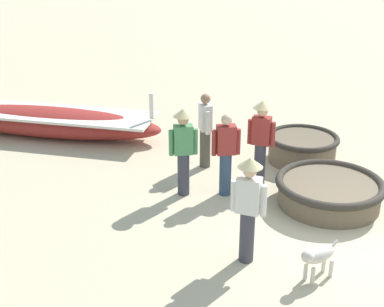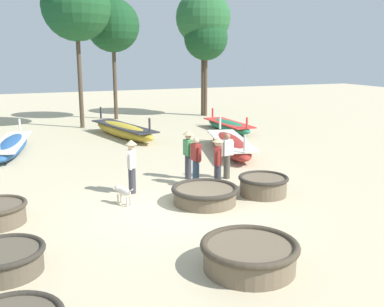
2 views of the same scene
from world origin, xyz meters
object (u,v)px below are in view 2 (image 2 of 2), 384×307
at_px(coracle_upturned, 249,254).
at_px(long_boat_blue_hull, 12,146).
at_px(fisherman_hauling, 196,160).
at_px(coracle_far_right, 205,194).
at_px(tree_right_mid, 113,26).
at_px(fisherman_standing_left, 227,155).
at_px(fisherman_with_hat, 132,163).
at_px(long_boat_green_hull, 228,126).
at_px(tree_leftmost, 206,39).
at_px(coracle_center, 263,185).
at_px(coracle_nearest, 4,259).
at_px(fisherman_by_coracle, 188,151).
at_px(long_boat_red_hull, 123,130).
at_px(fisherman_crouching, 218,160).
at_px(dog, 123,192).
at_px(tree_tall_back, 76,6).
at_px(long_boat_ochre_hull, 231,145).
at_px(tree_rightmost, 203,18).

relative_size(coracle_upturned, long_boat_blue_hull, 0.36).
distance_m(long_boat_blue_hull, fisherman_hauling, 9.14).
height_order(coracle_far_right, tree_right_mid, tree_right_mid).
distance_m(fisherman_standing_left, fisherman_with_hat, 3.46).
bearing_deg(long_boat_green_hull, tree_leftmost, 77.63).
relative_size(coracle_center, fisherman_with_hat, 0.91).
bearing_deg(long_boat_green_hull, tree_right_mid, 124.04).
relative_size(coracle_nearest, tree_leftmost, 0.24).
distance_m(long_boat_blue_hull, long_boat_green_hull, 11.22).
bearing_deg(tree_leftmost, fisherman_by_coracle, -116.02).
bearing_deg(long_boat_red_hull, coracle_nearest, -112.92).
distance_m(coracle_nearest, fisherman_crouching, 7.17).
xyz_separation_m(long_boat_green_hull, fisherman_by_coracle, (-5.57, -8.02, 0.65)).
relative_size(coracle_far_right, long_boat_blue_hull, 0.35).
bearing_deg(coracle_nearest, dog, 44.89).
bearing_deg(tree_tall_back, tree_right_mid, 45.68).
distance_m(coracle_nearest, coracle_upturned, 4.82).
height_order(coracle_center, long_boat_green_hull, long_boat_green_hull).
height_order(tree_right_mid, tree_leftmost, tree_right_mid).
bearing_deg(coracle_nearest, long_boat_blue_hull, 88.52).
bearing_deg(fisherman_with_hat, coracle_nearest, -132.04).
height_order(long_boat_blue_hull, tree_right_mid, tree_right_mid).
height_order(fisherman_with_hat, tree_right_mid, tree_right_mid).
distance_m(coracle_upturned, long_boat_ochre_hull, 10.74).
height_order(coracle_nearest, long_boat_blue_hull, long_boat_blue_hull).
distance_m(long_boat_blue_hull, long_boat_red_hull, 5.65).
relative_size(coracle_center, fisherman_by_coracle, 0.91).
xyz_separation_m(long_boat_blue_hull, fisherman_standing_left, (6.78, -6.98, 0.50)).
xyz_separation_m(coracle_far_right, coracle_center, (1.95, 0.04, 0.05)).
height_order(coracle_nearest, long_boat_ochre_hull, long_boat_ochre_hull).
xyz_separation_m(coracle_upturned, fisherman_by_coracle, (1.32, 6.60, 0.64)).
xyz_separation_m(fisherman_crouching, tree_tall_back, (-2.08, 13.77, 5.73)).
distance_m(long_boat_blue_hull, tree_right_mid, 11.97).
bearing_deg(tree_rightmost, coracle_far_right, -113.35).
xyz_separation_m(coracle_upturned, dog, (-1.39, 4.80, 0.06)).
bearing_deg(dog, long_boat_red_hull, 76.24).
bearing_deg(long_boat_ochre_hull, fisherman_hauling, -129.86).
bearing_deg(fisherman_with_hat, long_boat_ochre_hull, 36.50).
distance_m(fisherman_crouching, dog, 3.20).
relative_size(coracle_far_right, fisherman_hauling, 1.23).
xyz_separation_m(fisherman_by_coracle, tree_rightmost, (6.88, 14.55, 5.50)).
height_order(fisherman_crouching, tree_tall_back, tree_tall_back).
height_order(coracle_far_right, fisherman_by_coracle, fisherman_by_coracle).
relative_size(fisherman_crouching, tree_rightmost, 0.20).
height_order(tree_right_mid, tree_rightmost, tree_rightmost).
xyz_separation_m(long_boat_green_hull, tree_tall_back, (-7.24, 4.28, 6.38)).
xyz_separation_m(dog, tree_leftmost, (9.63, 15.98, 4.76)).
relative_size(fisherman_crouching, dog, 2.74).
height_order(fisherman_hauling, tree_leftmost, tree_leftmost).
height_order(coracle_center, tree_tall_back, tree_tall_back).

